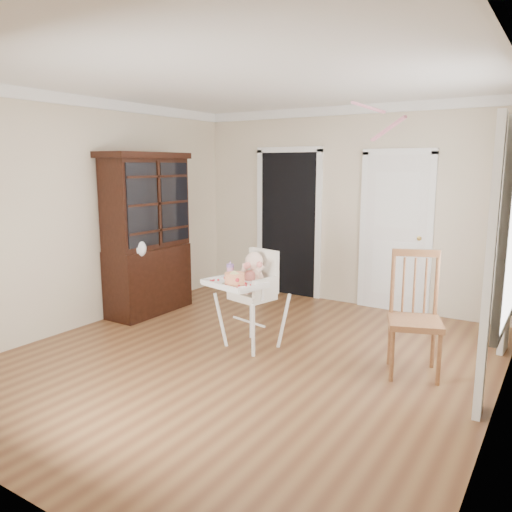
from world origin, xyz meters
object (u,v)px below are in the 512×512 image
Objects in this scene: sippy_cup at (230,271)px; china_cabinet at (147,234)px; dining_chair at (415,318)px; high_chair at (252,287)px; cake at (235,279)px.

sippy_cup is 0.09× the size of china_cabinet.
dining_chair is at bearing 9.08° from sippy_cup.
cake is (-0.02, -0.28, 0.14)m from high_chair.
high_chair is at bearing 15.46° from sippy_cup.
sippy_cup is at bearing -151.54° from high_chair.
dining_chair is (1.66, 0.51, -0.27)m from cake.
china_cabinet reaches higher than high_chair.
sippy_cup reaches higher than cake.
dining_chair reaches higher than sippy_cup.
china_cabinet is 1.82× the size of dining_chair.
sippy_cup is 1.69m from china_cabinet.
sippy_cup is 1.91m from dining_chair.
cake is at bearing -82.04° from high_chair.
dining_chair is (1.64, 0.23, -0.12)m from high_chair.
cake is 1.95m from china_cabinet.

